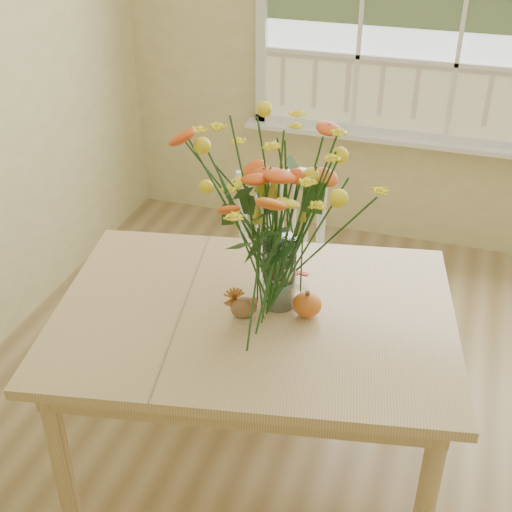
% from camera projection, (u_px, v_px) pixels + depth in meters
% --- Properties ---
extents(wall_back, '(4.00, 0.02, 2.70)m').
position_uv_depth(wall_back, '(463.00, 26.00, 3.70)').
color(wall_back, '#CABF81').
rests_on(wall_back, floor).
extents(dining_table, '(1.60, 1.27, 0.77)m').
position_uv_depth(dining_table, '(254.00, 331.00, 2.51)').
color(dining_table, tan).
rests_on(dining_table, floor).
extents(windsor_chair, '(0.53, 0.51, 0.92)m').
position_uv_depth(windsor_chair, '(282.00, 260.00, 3.24)').
color(windsor_chair, white).
rests_on(windsor_chair, floor).
extents(flower_vase, '(0.57, 0.57, 0.68)m').
position_uv_depth(flower_vase, '(281.00, 204.00, 2.29)').
color(flower_vase, white).
rests_on(flower_vase, dining_table).
extents(pumpkin, '(0.11, 0.11, 0.08)m').
position_uv_depth(pumpkin, '(307.00, 305.00, 2.42)').
color(pumpkin, '#CA5317').
rests_on(pumpkin, dining_table).
extents(turkey_figurine, '(0.12, 0.10, 0.12)m').
position_uv_depth(turkey_figurine, '(244.00, 307.00, 2.40)').
color(turkey_figurine, '#CCB78C').
rests_on(turkey_figurine, dining_table).
extents(dark_gourd, '(0.13, 0.09, 0.07)m').
position_uv_depth(dark_gourd, '(284.00, 270.00, 2.63)').
color(dark_gourd, '#38160F').
rests_on(dark_gourd, dining_table).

